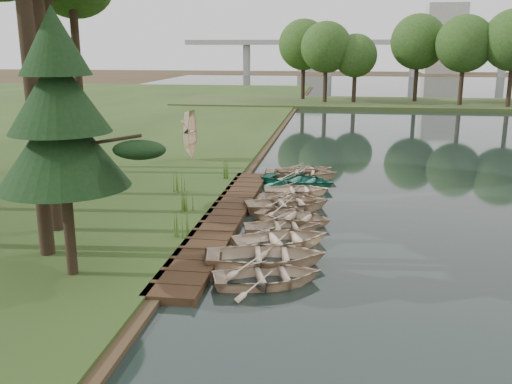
# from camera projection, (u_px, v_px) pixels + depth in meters

# --- Properties ---
(ground) EXTENTS (300.00, 300.00, 0.00)m
(ground) POSITION_uv_depth(u_px,v_px,m) (262.00, 224.00, 23.19)
(ground) COLOR #3D2F1D
(boardwalk) EXTENTS (1.60, 16.00, 0.30)m
(boardwalk) POSITION_uv_depth(u_px,v_px,m) (224.00, 218.00, 23.37)
(boardwalk) COLOR #352314
(boardwalk) RESTS_ON ground
(peninsula) EXTENTS (50.00, 14.00, 0.45)m
(peninsula) POSITION_uv_depth(u_px,v_px,m) (381.00, 103.00, 69.96)
(peninsula) COLOR #35461F
(peninsula) RESTS_ON ground
(far_trees) EXTENTS (45.60, 5.60, 8.80)m
(far_trees) POSITION_uv_depth(u_px,v_px,m) (356.00, 51.00, 68.89)
(far_trees) COLOR black
(far_trees) RESTS_ON peninsula
(bridge) EXTENTS (95.90, 4.00, 8.60)m
(bridge) POSITION_uv_depth(u_px,v_px,m) (381.00, 46.00, 134.78)
(bridge) COLOR #A5A5A0
(bridge) RESTS_ON ground
(building_a) EXTENTS (10.00, 8.00, 18.00)m
(building_a) POSITION_uv_depth(u_px,v_px,m) (445.00, 39.00, 151.02)
(building_a) COLOR #A5A5A0
(building_a) RESTS_ON ground
(building_b) EXTENTS (8.00, 8.00, 12.00)m
(building_b) POSITION_uv_depth(u_px,v_px,m) (313.00, 50.00, 161.42)
(building_b) COLOR #A5A5A0
(building_b) RESTS_ON ground
(rowboat_0) EXTENTS (3.93, 3.32, 0.69)m
(rowboat_0) POSITION_uv_depth(u_px,v_px,m) (268.00, 274.00, 17.07)
(rowboat_0) COLOR beige
(rowboat_0) RESTS_ON water
(rowboat_1) EXTENTS (4.43, 3.52, 0.82)m
(rowboat_1) POSITION_uv_depth(u_px,v_px,m) (266.00, 254.00, 18.52)
(rowboat_1) COLOR beige
(rowboat_1) RESTS_ON water
(rowboat_2) EXTENTS (4.24, 3.71, 0.73)m
(rowboat_2) POSITION_uv_depth(u_px,v_px,m) (282.00, 237.00, 20.33)
(rowboat_2) COLOR beige
(rowboat_2) RESTS_ON water
(rowboat_3) EXTENTS (3.48, 2.86, 0.63)m
(rowboat_3) POSITION_uv_depth(u_px,v_px,m) (283.00, 225.00, 21.87)
(rowboat_3) COLOR beige
(rowboat_3) RESTS_ON water
(rowboat_4) EXTENTS (3.75, 3.17, 0.66)m
(rowboat_4) POSITION_uv_depth(u_px,v_px,m) (294.00, 215.00, 23.08)
(rowboat_4) COLOR beige
(rowboat_4) RESTS_ON water
(rowboat_5) EXTENTS (4.40, 3.75, 0.77)m
(rowboat_5) POSITION_uv_depth(u_px,v_px,m) (288.00, 202.00, 24.79)
(rowboat_5) COLOR beige
(rowboat_5) RESTS_ON water
(rowboat_6) EXTENTS (3.17, 2.31, 0.64)m
(rowboat_6) POSITION_uv_depth(u_px,v_px,m) (291.00, 197.00, 25.80)
(rowboat_6) COLOR beige
(rowboat_6) RESTS_ON water
(rowboat_7) EXTENTS (3.56, 2.86, 0.66)m
(rowboat_7) POSITION_uv_depth(u_px,v_px,m) (297.00, 188.00, 27.37)
(rowboat_7) COLOR beige
(rowboat_7) RESTS_ON water
(rowboat_8) EXTENTS (4.55, 3.89, 0.80)m
(rowboat_8) POSITION_uv_depth(u_px,v_px,m) (298.00, 179.00, 29.12)
(rowboat_8) COLOR teal
(rowboat_8) RESTS_ON water
(rowboat_9) EXTENTS (3.96, 2.89, 0.80)m
(rowboat_9) POSITION_uv_depth(u_px,v_px,m) (301.00, 172.00, 30.72)
(rowboat_9) COLOR beige
(rowboat_9) RESTS_ON water
(rowboat_10) EXTENTS (3.88, 3.34, 0.68)m
(rowboat_10) POSITION_uv_depth(u_px,v_px,m) (305.00, 169.00, 31.80)
(rowboat_10) COLOR beige
(rowboat_10) RESTS_ON water
(stored_rowboat) EXTENTS (3.25, 2.51, 0.62)m
(stored_rowboat) POSITION_uv_depth(u_px,v_px,m) (192.00, 155.00, 34.72)
(stored_rowboat) COLOR beige
(stored_rowboat) RESTS_ON bank
(pine_tree) EXTENTS (3.80, 3.80, 7.82)m
(pine_tree) POSITION_uv_depth(u_px,v_px,m) (60.00, 117.00, 16.15)
(pine_tree) COLOR black
(pine_tree) RESTS_ON bank
(reeds_0) EXTENTS (0.60, 0.60, 0.99)m
(reeds_0) POSITION_uv_depth(u_px,v_px,m) (181.00, 223.00, 20.62)
(reeds_0) COLOR #3F661E
(reeds_0) RESTS_ON bank
(reeds_1) EXTENTS (0.60, 0.60, 0.90)m
(reeds_1) POSITION_uv_depth(u_px,v_px,m) (187.00, 201.00, 23.81)
(reeds_1) COLOR #3F661E
(reeds_1) RESTS_ON bank
(reeds_2) EXTENTS (0.60, 0.60, 1.07)m
(reeds_2) POSITION_uv_depth(u_px,v_px,m) (178.00, 181.00, 26.87)
(reeds_2) COLOR #3F661E
(reeds_2) RESTS_ON bank
(reeds_3) EXTENTS (0.60, 0.60, 1.12)m
(reeds_3) POSITION_uv_depth(u_px,v_px,m) (225.00, 168.00, 29.78)
(reeds_3) COLOR #3F661E
(reeds_3) RESTS_ON bank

